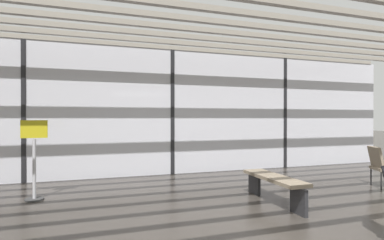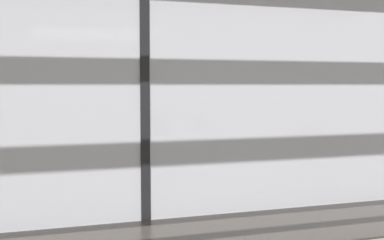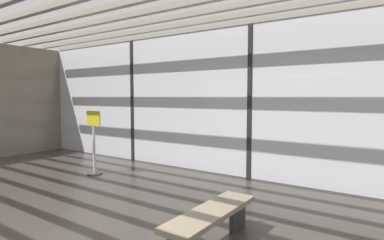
{
  "view_description": "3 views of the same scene",
  "coord_description": "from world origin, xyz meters",
  "px_view_note": "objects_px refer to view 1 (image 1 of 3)",
  "views": [
    {
      "loc": [
        -2.03,
        -2.58,
        1.48
      ],
      "look_at": [
        1.05,
        6.69,
        1.42
      ],
      "focal_mm": 28.3,
      "sensor_mm": 36.0,
      "label": 1
    },
    {
      "loc": [
        -1.03,
        0.18,
        1.47
      ],
      "look_at": [
        0.77,
        5.92,
        1.02
      ],
      "focal_mm": 44.37,
      "sensor_mm": 36.0,
      "label": 2
    },
    {
      "loc": [
        2.77,
        -1.03,
        1.76
      ],
      "look_at": [
        -1.91,
        5.77,
        1.14
      ],
      "focal_mm": 29.27,
      "sensor_mm": 36.0,
      "label": 3
    }
  ],
  "objects_px": {
    "lounge_chair_3": "(382,164)",
    "info_sign": "(34,163)",
    "parked_airplane": "(166,109)",
    "waiting_bench": "(274,182)"
  },
  "relations": [
    {
      "from": "parked_airplane",
      "to": "waiting_bench",
      "type": "xyz_separation_m",
      "value": [
        -0.04,
        -8.21,
        -1.51
      ]
    },
    {
      "from": "lounge_chair_3",
      "to": "waiting_bench",
      "type": "bearing_deg",
      "value": 119.0
    },
    {
      "from": "parked_airplane",
      "to": "waiting_bench",
      "type": "relative_size",
      "value": 6.29
    },
    {
      "from": "parked_airplane",
      "to": "info_sign",
      "type": "distance_m",
      "value": 7.91
    },
    {
      "from": "lounge_chair_3",
      "to": "info_sign",
      "type": "bearing_deg",
      "value": 103.1
    },
    {
      "from": "parked_airplane",
      "to": "info_sign",
      "type": "height_order",
      "value": "parked_airplane"
    },
    {
      "from": "lounge_chair_3",
      "to": "info_sign",
      "type": "relative_size",
      "value": 0.6
    },
    {
      "from": "info_sign",
      "to": "waiting_bench",
      "type": "bearing_deg",
      "value": -20.74
    },
    {
      "from": "lounge_chair_3",
      "to": "info_sign",
      "type": "height_order",
      "value": "info_sign"
    },
    {
      "from": "lounge_chair_3",
      "to": "info_sign",
      "type": "distance_m",
      "value": 6.96
    }
  ]
}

